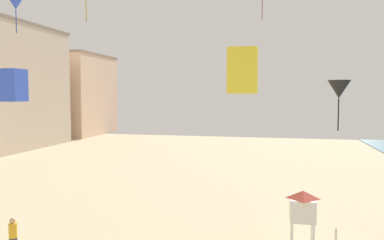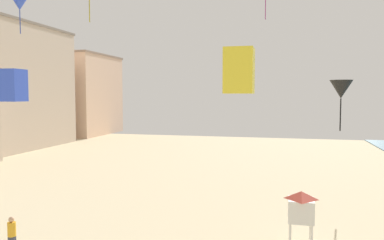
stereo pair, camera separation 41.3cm
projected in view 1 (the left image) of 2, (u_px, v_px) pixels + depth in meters
boardwalk_hotel_far at (67, 95)px, 65.17m from camera, size 12.83×13.68×13.61m
kite_flyer at (13, 235)px, 15.89m from camera, size 0.34×0.34×1.64m
lifeguard_stand at (303, 206)px, 16.79m from camera, size 1.10×1.10×2.55m
kite_black_delta at (339, 89)px, 25.46m from camera, size 1.51×1.51×3.42m
kite_blue_delta at (16, 3)px, 31.70m from camera, size 1.36×1.36×3.08m
kite_yellow_box at (243, 71)px, 14.05m from camera, size 1.07×1.07×1.69m
kite_blue_box at (13, 85)px, 17.69m from camera, size 0.97×0.97×1.52m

